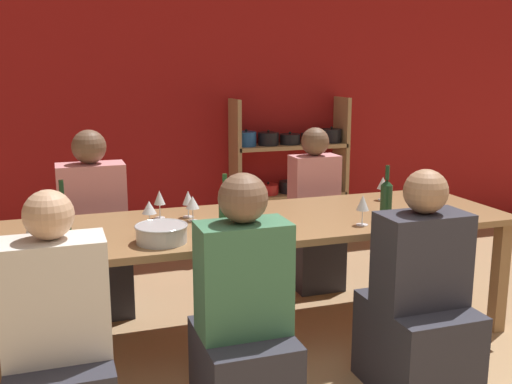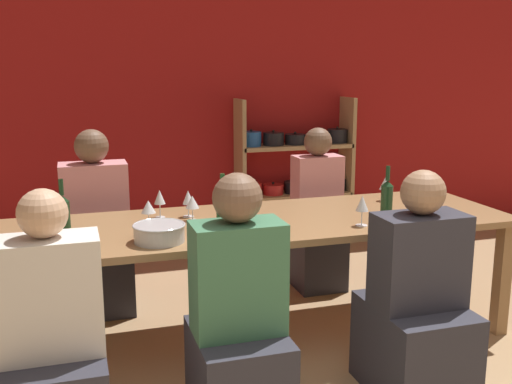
% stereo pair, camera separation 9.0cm
% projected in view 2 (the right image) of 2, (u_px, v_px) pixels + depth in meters
% --- Properties ---
extents(wall_back_red, '(8.80, 0.06, 2.70)m').
position_uv_depth(wall_back_red, '(204.00, 101.00, 5.39)').
color(wall_back_red, '#A31919').
rests_on(wall_back_red, ground_plane).
extents(shelf_unit, '(1.09, 0.30, 1.37)m').
position_uv_depth(shelf_unit, '(294.00, 184.00, 5.59)').
color(shelf_unit, tan).
rests_on(shelf_unit, ground_plane).
extents(dining_table, '(3.06, 0.96, 0.75)m').
position_uv_depth(dining_table, '(261.00, 231.00, 3.61)').
color(dining_table, olive).
rests_on(dining_table, ground_plane).
extents(mixing_bowl, '(0.28, 0.28, 0.10)m').
position_uv_depth(mixing_bowl, '(159.00, 232.00, 3.13)').
color(mixing_bowl, '#B7BABC').
rests_on(mixing_bowl, dining_table).
extents(wine_bottle_green, '(0.08, 0.08, 0.31)m').
position_uv_depth(wine_bottle_green, '(63.00, 213.00, 3.27)').
color(wine_bottle_green, '#19381E').
rests_on(wine_bottle_green, dining_table).
extents(wine_bottle_dark, '(0.07, 0.07, 0.32)m').
position_uv_depth(wine_bottle_dark, '(387.00, 198.00, 3.60)').
color(wine_bottle_dark, '#19381E').
rests_on(wine_bottle_dark, dining_table).
extents(wine_bottle_amber, '(0.07, 0.07, 0.35)m').
position_uv_depth(wine_bottle_amber, '(223.00, 213.00, 3.16)').
color(wine_bottle_amber, '#1E4C23').
rests_on(wine_bottle_amber, dining_table).
extents(wine_glass_white_a, '(0.08, 0.08, 0.16)m').
position_uv_depth(wine_glass_white_a, '(385.00, 184.00, 4.08)').
color(wine_glass_white_a, white).
rests_on(wine_glass_white_a, dining_table).
extents(wine_glass_white_b, '(0.08, 0.08, 0.15)m').
position_uv_depth(wine_glass_white_b, '(192.00, 203.00, 3.55)').
color(wine_glass_white_b, white).
rests_on(wine_glass_white_b, dining_table).
extents(wine_glass_red_a, '(0.07, 0.07, 0.18)m').
position_uv_depth(wine_glass_red_a, '(362.00, 204.00, 3.43)').
color(wine_glass_red_a, white).
rests_on(wine_glass_red_a, dining_table).
extents(wine_glass_white_c, '(0.07, 0.07, 0.17)m').
position_uv_depth(wine_glass_white_c, '(160.00, 198.00, 3.62)').
color(wine_glass_white_c, white).
rests_on(wine_glass_white_c, dining_table).
extents(wine_glass_red_b, '(0.07, 0.07, 0.16)m').
position_uv_depth(wine_glass_red_b, '(31.00, 225.00, 3.03)').
color(wine_glass_red_b, white).
rests_on(wine_glass_red_b, dining_table).
extents(wine_glass_red_c, '(0.07, 0.07, 0.16)m').
position_uv_depth(wine_glass_red_c, '(188.00, 198.00, 3.64)').
color(wine_glass_red_c, white).
rests_on(wine_glass_red_c, dining_table).
extents(wine_glass_red_d, '(0.08, 0.08, 0.16)m').
position_uv_depth(wine_glass_red_d, '(148.00, 208.00, 3.39)').
color(wine_glass_red_d, white).
rests_on(wine_glass_red_d, dining_table).
extents(cell_phone, '(0.08, 0.15, 0.01)m').
position_uv_depth(cell_phone, '(22.00, 256.00, 2.90)').
color(cell_phone, '#1E2338').
rests_on(cell_phone, dining_table).
extents(person_near_a, '(0.43, 0.54, 1.18)m').
position_uv_depth(person_near_a, '(54.00, 362.00, 2.54)').
color(person_near_a, '#2D2D38').
rests_on(person_near_a, ground_plane).
extents(person_far_a, '(0.36, 0.45, 1.22)m').
position_uv_depth(person_far_a, '(316.00, 228.00, 4.54)').
color(person_far_a, '#2D2D38').
rests_on(person_far_a, ground_plane).
extents(person_near_b, '(0.45, 0.56, 1.17)m').
position_uv_depth(person_near_b, '(416.00, 315.00, 3.03)').
color(person_near_b, '#2D2D38').
rests_on(person_near_b, ground_plane).
extents(person_far_b, '(0.45, 0.56, 1.25)m').
position_uv_depth(person_far_b, '(97.00, 244.00, 4.12)').
color(person_far_b, '#2D2D38').
rests_on(person_far_b, ground_plane).
extents(person_near_c, '(0.42, 0.52, 1.20)m').
position_uv_depth(person_near_c, '(238.00, 334.00, 2.78)').
color(person_near_c, '#2D2D38').
rests_on(person_near_c, ground_plane).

